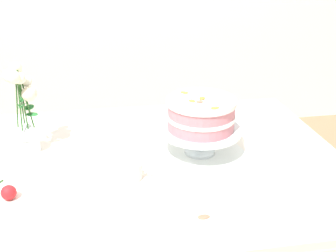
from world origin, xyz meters
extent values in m
cube|color=white|center=(0.00, 0.00, 0.72)|extent=(1.40, 1.00, 0.03)
cylinder|color=brown|center=(-0.60, 0.40, 0.35)|extent=(0.06, 0.06, 0.71)
cylinder|color=brown|center=(0.60, 0.40, 0.35)|extent=(0.06, 0.06, 0.71)
cube|color=white|center=(0.20, 0.01, 0.74)|extent=(0.37, 0.37, 0.00)
cylinder|color=silver|center=(0.20, 0.01, 0.75)|extent=(0.11, 0.11, 0.01)
cylinder|color=silver|center=(0.20, 0.01, 0.79)|extent=(0.03, 0.03, 0.07)
cylinder|color=silver|center=(0.20, 0.01, 0.83)|extent=(0.29, 0.29, 0.01)
cylinder|color=#CC7A84|center=(0.20, 0.01, 0.86)|extent=(0.23, 0.23, 0.04)
cylinder|color=white|center=(0.20, 0.01, 0.89)|extent=(0.24, 0.24, 0.01)
cylinder|color=#CC7A84|center=(0.20, 0.01, 0.91)|extent=(0.23, 0.23, 0.04)
cylinder|color=white|center=(0.20, 0.01, 0.94)|extent=(0.24, 0.24, 0.02)
ellipsoid|color=yellow|center=(0.16, -0.01, 0.95)|extent=(0.03, 0.03, 0.01)
ellipsoid|color=yellow|center=(0.22, -0.08, 0.95)|extent=(0.03, 0.03, 0.01)
ellipsoid|color=orange|center=(0.20, 0.01, 0.95)|extent=(0.03, 0.03, 0.01)
ellipsoid|color=#E56B51|center=(0.18, -0.02, 0.95)|extent=(0.03, 0.03, 0.00)
ellipsoid|color=yellow|center=(0.15, 0.08, 0.95)|extent=(0.03, 0.03, 0.01)
cylinder|color=silver|center=(-0.41, 0.13, 0.77)|extent=(0.07, 0.07, 0.06)
cone|color=silver|center=(-0.41, 0.13, 0.83)|extent=(0.09, 0.09, 0.05)
cylinder|color=#2D6028|center=(-0.39, 0.13, 0.90)|extent=(0.02, 0.01, 0.13)
sphere|color=beige|center=(-0.39, 0.12, 0.96)|extent=(0.05, 0.05, 0.05)
ellipsoid|color=#236B2D|center=(-0.39, 0.13, 0.88)|extent=(0.05, 0.03, 0.01)
cylinder|color=#2D6028|center=(-0.40, 0.14, 0.92)|extent=(0.02, 0.02, 0.16)
sphere|color=silver|center=(-0.39, 0.15, 1.00)|extent=(0.04, 0.04, 0.04)
ellipsoid|color=#236B2D|center=(-0.40, 0.15, 0.90)|extent=(0.04, 0.04, 0.02)
cylinder|color=#2D6028|center=(-0.42, 0.15, 0.94)|extent=(0.02, 0.03, 0.21)
sphere|color=#F4E7BE|center=(-0.43, 0.17, 1.04)|extent=(0.04, 0.04, 0.04)
ellipsoid|color=#236B2D|center=(-0.43, 0.15, 0.91)|extent=(0.03, 0.05, 0.01)
cylinder|color=#2D6028|center=(-0.43, 0.13, 0.93)|extent=(0.03, 0.01, 0.19)
sphere|color=white|center=(-0.44, 0.14, 1.03)|extent=(0.04, 0.04, 0.04)
cylinder|color=#2D6028|center=(-0.42, 0.11, 0.93)|extent=(0.01, 0.03, 0.20)
sphere|color=#EDEDC4|center=(-0.42, 0.10, 1.03)|extent=(0.05, 0.05, 0.05)
ellipsoid|color=#236B2D|center=(-0.41, 0.10, 0.93)|extent=(0.03, 0.05, 0.01)
cylinder|color=#2D6028|center=(-0.41, 0.12, 0.93)|extent=(0.01, 0.02, 0.19)
sphere|color=#EBE5C2|center=(-0.41, 0.11, 1.02)|extent=(0.04, 0.04, 0.04)
ellipsoid|color=#236B2D|center=(-0.41, 0.13, 0.94)|extent=(0.03, 0.05, 0.01)
cylinder|color=silver|center=(-0.07, -0.13, 0.74)|extent=(0.12, 0.12, 0.01)
cylinder|color=silver|center=(-0.07, -0.13, 0.78)|extent=(0.07, 0.07, 0.06)
torus|color=silver|center=(-0.02, -0.13, 0.78)|extent=(0.03, 0.01, 0.03)
sphere|color=red|center=(-0.43, -0.18, 0.76)|extent=(0.05, 0.05, 0.05)
ellipsoid|color=#E56B51|center=(0.12, -0.36, 0.74)|extent=(0.04, 0.02, 0.00)
ellipsoid|color=pink|center=(-0.45, 0.30, 0.74)|extent=(0.03, 0.04, 0.00)
camera|label=1|loc=(-0.12, -1.20, 1.42)|focal=41.80mm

